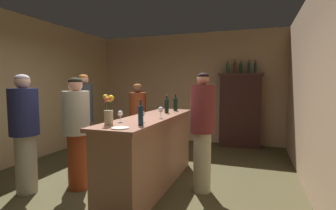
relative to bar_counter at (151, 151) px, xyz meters
name	(u,v)px	position (x,y,z in m)	size (l,w,h in m)	color
floor	(123,190)	(-0.33, -0.28, -0.54)	(9.07, 9.07, 0.00)	#463F24
wall_back	(187,88)	(-0.33, 3.27, 0.92)	(5.16, 0.12, 2.91)	tan
wall_right	(331,94)	(2.25, -0.28, 0.92)	(0.12, 7.09, 2.91)	tan
bar_counter	(151,151)	(0.00, 0.00, 0.00)	(0.65, 2.40, 1.08)	#966852
display_cabinet	(240,109)	(1.11, 2.99, 0.41)	(1.06, 0.37, 1.82)	#311915
wine_bottle_merlot	(167,105)	(0.06, 0.54, 0.67)	(0.07, 0.07, 0.31)	black
wine_bottle_pinot	(175,103)	(0.09, 0.92, 0.67)	(0.07, 0.07, 0.31)	black
wine_bottle_syrah	(141,114)	(0.21, -0.77, 0.67)	(0.06, 0.06, 0.30)	#172E3E
wine_glass_front	(161,110)	(0.20, -0.09, 0.65)	(0.07, 0.07, 0.16)	white
wine_glass_mid	(120,114)	(-0.16, -0.62, 0.63)	(0.07, 0.07, 0.15)	white
wine_glass_rear	(142,114)	(0.12, -0.53, 0.63)	(0.06, 0.06, 0.14)	white
flower_arrangement	(109,110)	(-0.17, -0.87, 0.71)	(0.13, 0.13, 0.36)	tan
cheese_plate	(120,128)	(0.09, -1.04, 0.54)	(0.20, 0.20, 0.01)	white
display_bottle_left	(227,67)	(0.78, 2.99, 1.43)	(0.07, 0.07, 0.35)	#215127
display_bottle_midleft	(235,67)	(0.96, 2.99, 1.43)	(0.08, 0.08, 0.35)	#48261B
display_bottle_center	(241,68)	(1.10, 2.99, 1.42)	(0.07, 0.07, 0.32)	#14331D
display_bottle_midright	(249,67)	(1.29, 2.99, 1.43)	(0.06, 0.06, 0.34)	#1A2D3B
display_bottle_right	(255,67)	(1.44, 2.99, 1.43)	(0.06, 0.06, 0.32)	#123225
patron_near_entrance	(25,129)	(-1.60, -0.81, 0.38)	(0.39, 0.39, 1.70)	#ACA793
patron_redhead	(85,117)	(-1.42, 0.28, 0.42)	(0.31, 0.31, 1.73)	#292E4B
patron_in_navy	(138,117)	(-0.91, 1.39, 0.32)	(0.37, 0.37, 1.57)	#506F4C
patron_tall	(77,129)	(-0.99, -0.45, 0.36)	(0.39, 0.39, 1.66)	maroon
bartender	(203,127)	(0.77, 0.08, 0.40)	(0.35, 0.35, 1.72)	#B2AF8F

